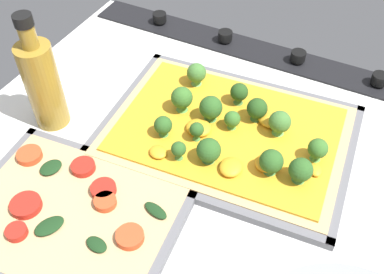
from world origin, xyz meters
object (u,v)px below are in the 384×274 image
(oil_bottle, at_px, (42,83))
(broccoli_pizza, at_px, (229,130))
(veggie_pizza_back, at_px, (70,211))
(baking_tray_front, at_px, (227,135))
(baking_tray_back, at_px, (71,217))

(oil_bottle, bearing_deg, broccoli_pizza, -161.68)
(veggie_pizza_back, bearing_deg, oil_bottle, -44.39)
(baking_tray_front, bearing_deg, oil_bottle, 19.15)
(baking_tray_back, bearing_deg, broccoli_pizza, -119.25)
(broccoli_pizza, relative_size, oil_bottle, 1.94)
(oil_bottle, bearing_deg, baking_tray_front, -160.85)
(oil_bottle, bearing_deg, veggie_pizza_back, 135.61)
(baking_tray_back, xyz_separation_m, veggie_pizza_back, (0.00, -0.00, 0.01))
(baking_tray_back, height_order, oil_bottle, oil_bottle)
(baking_tray_front, distance_m, veggie_pizza_back, 0.26)
(broccoli_pizza, height_order, veggie_pizza_back, broccoli_pizza)
(veggie_pizza_back, bearing_deg, baking_tray_front, -118.97)
(baking_tray_front, xyz_separation_m, veggie_pizza_back, (0.13, 0.23, 0.01))
(baking_tray_front, relative_size, veggie_pizza_back, 1.42)
(veggie_pizza_back, distance_m, oil_bottle, 0.21)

